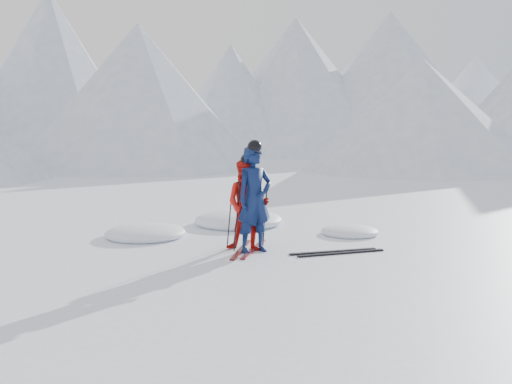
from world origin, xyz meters
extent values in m
plane|color=white|center=(0.00, 0.00, 0.00)|extent=(160.00, 160.00, 0.00)
cone|color=#B2BCD1|center=(-11.51, 40.48, 7.17)|extent=(23.96, 23.96, 14.35)
cone|color=#B2BCD1|center=(-5.08, 51.27, 5.96)|extent=(17.69, 17.69, 11.93)
cone|color=#B2BCD1|center=(4.51, 43.52, 5.42)|extent=(19.63, 19.63, 10.85)
cone|color=#B2BCD1|center=(11.74, 46.25, 7.07)|extent=(23.31, 23.31, 14.15)
cone|color=#B2BCD1|center=(21.49, 44.84, 7.44)|extent=(28.94, 28.94, 14.88)
cone|color=silver|center=(31.93, 45.34, 5.38)|extent=(24.45, 24.45, 10.76)
cone|color=#B2BCD1|center=(12.00, 20.00, 3.25)|extent=(14.00, 14.00, 6.50)
cone|color=#B2BCD1|center=(-4.00, 26.00, 4.50)|extent=(16.00, 16.00, 9.00)
imported|color=#0B1943|center=(-1.66, 0.45, 0.97)|extent=(0.83, 0.69, 1.94)
imported|color=red|center=(-1.75, 0.63, 0.85)|extent=(1.01, 0.91, 1.69)
cylinder|color=black|center=(-1.96, 0.60, 0.65)|extent=(0.13, 0.09, 1.29)
cylinder|color=black|center=(-1.41, 0.70, 0.65)|extent=(0.13, 0.08, 1.29)
cylinder|color=black|center=(-2.05, 0.88, 0.56)|extent=(0.11, 0.09, 1.13)
cylinder|color=black|center=(-1.45, 0.78, 0.56)|extent=(0.11, 0.08, 1.13)
cube|color=black|center=(-1.87, 0.63, 0.01)|extent=(0.67, 1.63, 0.03)
cube|color=black|center=(-1.63, 0.63, 0.01)|extent=(0.78, 1.59, 0.03)
cube|color=black|center=(-0.25, 0.13, 0.01)|extent=(1.70, 0.26, 0.03)
cube|color=black|center=(-0.15, -0.02, 0.01)|extent=(1.70, 0.31, 0.03)
ellipsoid|color=white|center=(-3.62, 2.33, 0.00)|extent=(1.68, 1.68, 0.37)
ellipsoid|color=white|center=(0.69, 1.77, 0.00)|extent=(1.23, 1.23, 0.27)
ellipsoid|color=white|center=(-1.45, 3.51, 0.00)|extent=(2.09, 2.09, 0.46)
camera|label=1|loc=(-3.54, -9.11, 2.15)|focal=38.00mm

